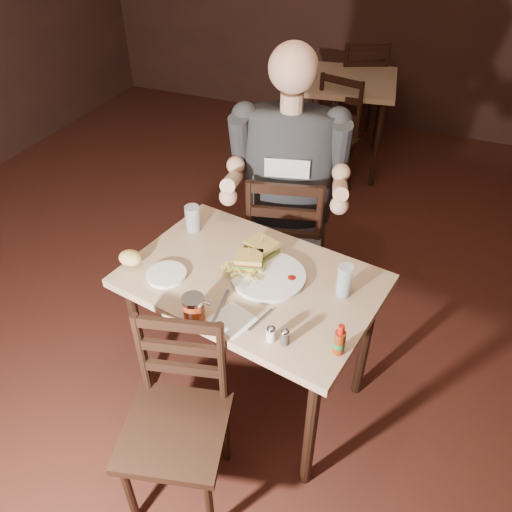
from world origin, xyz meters
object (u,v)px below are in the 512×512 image
at_px(glass_left, 193,219).
at_px(hot_sauce, 340,339).
at_px(bg_chair_far, 358,91).
at_px(bg_chair_near, 325,142).
at_px(dinner_plate, 268,277).
at_px(main_table, 252,294).
at_px(diner, 289,156).
at_px(syrup_dispenser, 194,309).
at_px(bg_table, 345,90).
at_px(chair_far, 286,239).
at_px(side_plate, 167,275).
at_px(glass_right, 344,280).
at_px(chair_near, 175,431).

bearing_deg(glass_left, hot_sauce, -29.70).
distance_m(bg_chair_far, bg_chair_near, 1.10).
bearing_deg(glass_left, dinner_plate, -23.27).
distance_m(bg_chair_far, dinner_plate, 3.15).
xyz_separation_m(main_table, glass_left, (-0.39, 0.22, 0.16)).
height_order(main_table, diner, diner).
bearing_deg(hot_sauce, diner, 119.70).
relative_size(bg_chair_near, syrup_dispenser, 8.09).
bearing_deg(bg_table, hot_sauce, -76.48).
height_order(dinner_plate, glass_left, glass_left).
bearing_deg(bg_chair_near, chair_far, -69.22).
height_order(syrup_dispenser, side_plate, syrup_dispenser).
distance_m(bg_chair_far, hot_sauce, 3.49).
height_order(bg_table, dinner_plate, dinner_plate).
relative_size(chair_far, glass_right, 6.59).
distance_m(chair_far, hot_sauce, 1.16).
relative_size(bg_table, bg_chair_far, 0.95).
relative_size(dinner_plate, glass_right, 2.16).
bearing_deg(bg_chair_near, hot_sauce, -59.21).
relative_size(glass_right, syrup_dispenser, 1.29).
bearing_deg(glass_left, chair_near, -68.79).
height_order(bg_chair_near, glass_right, glass_right).
bearing_deg(diner, chair_far, 90.00).
bearing_deg(bg_table, chair_near, -87.17).
bearing_deg(chair_near, chair_far, 76.25).
bearing_deg(glass_right, diner, 127.22).
height_order(main_table, chair_far, chair_far).
bearing_deg(main_table, dinner_plate, 15.98).
distance_m(chair_far, bg_chair_near, 1.35).
relative_size(bg_chair_far, syrup_dispenser, 8.59).
relative_size(hot_sauce, side_plate, 0.81).
relative_size(dinner_plate, syrup_dispenser, 2.79).
height_order(bg_table, chair_near, chair_near).
bearing_deg(hot_sauce, main_table, 149.69).
height_order(main_table, glass_left, glass_left).
bearing_deg(side_plate, chair_far, 72.73).
distance_m(glass_right, syrup_dispenser, 0.61).
bearing_deg(bg_table, main_table, -84.78).
xyz_separation_m(bg_table, side_plate, (-0.10, -2.72, 0.10)).
distance_m(chair_far, syrup_dispenser, 1.07).
relative_size(bg_chair_near, side_plate, 5.37).
xyz_separation_m(bg_table, diner, (0.17, -1.94, 0.34)).
distance_m(bg_chair_far, syrup_dispenser, 3.47).
bearing_deg(syrup_dispenser, bg_table, 102.56).
xyz_separation_m(diner, dinner_plate, (0.14, -0.63, -0.24)).
relative_size(dinner_plate, glass_left, 2.38).
relative_size(bg_table, dinner_plate, 2.93).
distance_m(main_table, side_plate, 0.38).
distance_m(main_table, chair_far, 0.73).
distance_m(glass_left, hot_sauce, 0.97).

